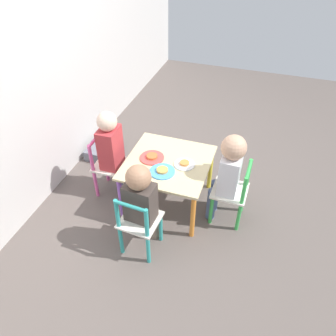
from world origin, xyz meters
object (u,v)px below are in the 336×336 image
object	(u,v)px
chair_teal	(139,224)
plate_left	(162,171)
storage_bin	(104,150)
plate_back	(152,157)
child_front	(228,170)
child_left	(141,199)
plate_front	(184,164)
kids_table	(168,167)
chair_green	(232,193)
chair_pink	(108,166)
child_back	(113,148)

from	to	relation	value
chair_teal	plate_left	world-z (taller)	chair_teal
storage_bin	plate_back	bearing A→B (deg)	-122.06
plate_left	plate_back	world-z (taller)	same
child_front	child_left	distance (m)	0.67
plate_front	kids_table	bearing A→B (deg)	90.00
chair_green	plate_back	distance (m)	0.68
chair_pink	chair_teal	bearing A→B (deg)	-137.95
chair_teal	storage_bin	distance (m)	1.25
chair_teal	chair_pink	world-z (taller)	same
storage_bin	child_front	bearing A→B (deg)	-108.95
child_front	plate_back	distance (m)	0.59
chair_pink	child_front	distance (m)	1.00
plate_front	storage_bin	size ratio (longest dim) A/B	0.47
child_left	child_back	size ratio (longest dim) A/B	0.94
kids_table	plate_front	world-z (taller)	plate_front
plate_back	kids_table	bearing A→B (deg)	-90.00
chair_green	chair_teal	world-z (taller)	same
kids_table	child_front	bearing A→B (deg)	-91.12
kids_table	plate_left	world-z (taller)	plate_left
plate_left	chair_teal	bearing A→B (deg)	174.46
child_back	chair_green	bearing A→B (deg)	-91.53
chair_pink	child_front	world-z (taller)	child_front
kids_table	chair_green	distance (m)	0.53
kids_table	chair_teal	bearing A→B (deg)	175.85
child_front	child_back	xyz separation A→B (m)	(-0.01, 0.92, -0.01)
plate_left	plate_back	distance (m)	0.19
chair_green	kids_table	bearing A→B (deg)	-90.00
chair_pink	plate_left	distance (m)	0.56
kids_table	plate_left	size ratio (longest dim) A/B	3.39
kids_table	plate_back	xyz separation A→B (m)	(0.00, 0.13, 0.06)
kids_table	plate_left	xyz separation A→B (m)	(-0.13, 0.00, 0.06)
kids_table	child_back	distance (m)	0.47
chair_teal	storage_bin	xyz separation A→B (m)	(0.95, 0.78, -0.21)
child_left	plate_front	bearing A→B (deg)	-105.62
child_left	child_back	world-z (taller)	child_back
chair_green	plate_front	world-z (taller)	chair_green
storage_bin	plate_left	bearing A→B (deg)	-124.46
chair_teal	plate_left	distance (m)	0.43
chair_green	plate_back	size ratio (longest dim) A/B	2.82
kids_table	chair_teal	world-z (taller)	chair_teal
chair_pink	child_back	xyz separation A→B (m)	(0.00, -0.06, 0.20)
kids_table	child_left	xyz separation A→B (m)	(-0.46, 0.03, 0.07)
kids_table	chair_teal	distance (m)	0.53
chair_green	plate_left	distance (m)	0.56
kids_table	chair_teal	xyz separation A→B (m)	(-0.52, 0.04, -0.11)
kids_table	child_back	xyz separation A→B (m)	(-0.01, 0.46, 0.09)
chair_green	child_back	bearing A→B (deg)	-88.65
child_left	kids_table	bearing A→B (deg)	-90.00
plate_left	plate_back	size ratio (longest dim) A/B	1.00
child_left	plate_front	distance (m)	0.49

